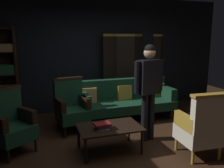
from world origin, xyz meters
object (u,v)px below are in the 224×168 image
armchair_wing_left (10,123)px  standing_figure (149,84)px  coffee_table (110,129)px  velvet_couch (126,99)px  armchair_gilt_accent (201,127)px  folding_screen (139,69)px  book_tan_leather (102,128)px  armchair_wing_right (71,106)px  book_navy_cloth (102,126)px  book_red_leather (102,124)px

armchair_wing_left → standing_figure: 2.35m
standing_figure → coffee_table: bearing=-165.4°
velvet_couch → armchair_gilt_accent: size_ratio=2.04×
folding_screen → armchair_gilt_accent: bearing=-96.2°
armchair_wing_left → book_tan_leather: 1.47m
folding_screen → armchair_wing_left: folding_screen is taller
coffee_table → armchair_wing_right: bearing=112.1°
coffee_table → standing_figure: size_ratio=0.59×
armchair_gilt_accent → book_tan_leather: 1.50m
armchair_gilt_accent → book_navy_cloth: 1.50m
velvet_couch → armchair_wing_right: armchair_wing_right is taller
velvet_couch → book_tan_leather: (-0.99, -1.49, -0.02)m
armchair_wing_right → armchair_wing_left: bearing=-150.9°
book_navy_cloth → armchair_gilt_accent: bearing=-21.4°
armchair_wing_right → book_navy_cloth: 1.19m
armchair_gilt_accent → book_navy_cloth: size_ratio=5.77×
book_navy_cloth → book_red_leather: 0.03m
velvet_couch → book_navy_cloth: (-0.99, -1.49, 0.01)m
velvet_couch → standing_figure: bearing=-93.2°
book_navy_cloth → book_red_leather: size_ratio=0.72×
armchair_wing_left → book_red_leather: armchair_wing_left is taller
standing_figure → velvet_couch: bearing=86.8°
coffee_table → book_navy_cloth: bearing=-151.9°
standing_figure → book_tan_leather: size_ratio=8.41×
coffee_table → book_tan_leather: 0.17m
velvet_couch → folding_screen: bearing=51.3°
velvet_couch → armchair_wing_right: bearing=-165.1°
velvet_couch → armchair_wing_left: bearing=-158.4°
coffee_table → book_navy_cloth: (-0.14, -0.08, 0.09)m
coffee_table → velvet_couch: bearing=59.1°
coffee_table → book_red_leather: book_red_leather is taller
coffee_table → armchair_gilt_accent: size_ratio=0.96×
armchair_wing_left → book_navy_cloth: (1.35, -0.56, -0.02)m
book_red_leather → book_tan_leather: bearing=-90.0°
folding_screen → armchair_wing_right: 2.42m
armchair_gilt_accent → book_red_leather: size_ratio=4.16×
armchair_wing_right → book_tan_leather: size_ratio=5.14×
standing_figure → book_red_leather: (-0.92, -0.28, -0.52)m
armchair_gilt_accent → book_navy_cloth: armchair_gilt_accent is taller
armchair_wing_right → velvet_couch: bearing=14.9°
armchair_wing_left → book_red_leather: (1.35, -0.56, 0.01)m
armchair_wing_right → book_tan_leather: 1.19m
folding_screen → book_tan_leather: bearing=-125.6°
coffee_table → armchair_wing_left: 1.58m
book_tan_leather → velvet_couch: bearing=56.4°
velvet_couch → armchair_wing_right: size_ratio=2.04×
coffee_table → book_tan_leather: size_ratio=4.94×
armchair_wing_left → book_navy_cloth: 1.46m
book_navy_cloth → book_red_leather: bearing=90.0°
standing_figure → book_tan_leather: bearing=-163.2°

